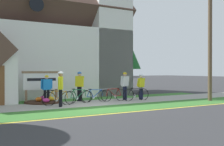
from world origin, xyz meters
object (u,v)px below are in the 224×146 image
at_px(bicycle_red, 136,94).
at_px(bicycle_orange, 95,96).
at_px(bicycle_yellow, 114,95).
at_px(bicycle_black, 58,98).
at_px(cyclist_in_orange_jersey, 79,84).
at_px(cyclist_in_green_jersey, 125,84).
at_px(utility_pole, 209,19).
at_px(church_sign, 42,81).
at_px(roadside_conifer, 115,38).
at_px(cyclist_in_yellow_jersey, 141,85).
at_px(cyclist_in_blue_jersey, 61,86).
at_px(cyclist_in_red_jersey, 47,87).
at_px(bicycle_blue, 78,96).

relative_size(bicycle_red, bicycle_orange, 1.04).
xyz_separation_m(bicycle_yellow, bicycle_black, (-3.55, -0.28, 0.01)).
xyz_separation_m(cyclist_in_orange_jersey, cyclist_in_green_jersey, (2.76, -0.72, -0.02)).
height_order(bicycle_yellow, utility_pole, utility_pole).
relative_size(bicycle_red, bicycle_black, 1.04).
bearing_deg(church_sign, utility_pole, -24.94).
bearing_deg(cyclist_in_green_jersey, church_sign, 164.89).
height_order(bicycle_red, cyclist_in_green_jersey, cyclist_in_green_jersey).
bearing_deg(bicycle_yellow, cyclist_in_orange_jersey, 152.81).
height_order(cyclist_in_green_jersey, roadside_conifer, roadside_conifer).
relative_size(cyclist_in_yellow_jersey, cyclist_in_blue_jersey, 0.89).
height_order(cyclist_in_blue_jersey, roadside_conifer, roadside_conifer).
bearing_deg(church_sign, roadside_conifer, 27.07).
bearing_deg(cyclist_in_blue_jersey, roadside_conifer, 42.11).
height_order(bicycle_yellow, cyclist_in_orange_jersey, cyclist_in_orange_jersey).
bearing_deg(cyclist_in_orange_jersey, roadside_conifer, 40.47).
xyz_separation_m(bicycle_red, bicycle_black, (-4.87, 0.12, 0.00)).
distance_m(bicycle_yellow, bicycle_red, 1.38).
relative_size(bicycle_red, cyclist_in_orange_jersey, 1.02).
bearing_deg(cyclist_in_red_jersey, utility_pole, -19.73).
relative_size(bicycle_blue, cyclist_in_red_jersey, 1.08).
bearing_deg(cyclist_in_yellow_jersey, bicycle_blue, 178.45).
bearing_deg(cyclist_in_orange_jersey, cyclist_in_blue_jersey, -133.83).
distance_m(bicycle_yellow, bicycle_orange, 1.19).
height_order(church_sign, bicycle_red, church_sign).
relative_size(bicycle_yellow, bicycle_black, 0.99).
bearing_deg(church_sign, cyclist_in_orange_jersey, -15.77).
bearing_deg(utility_pole, bicycle_blue, 159.96).
height_order(cyclist_in_red_jersey, utility_pole, utility_pole).
distance_m(cyclist_in_yellow_jersey, cyclist_in_orange_jersey, 3.91).
distance_m(church_sign, bicycle_blue, 2.39).
relative_size(cyclist_in_red_jersey, cyclist_in_green_jersey, 0.92).
distance_m(bicycle_black, roadside_conifer, 9.46).
relative_size(church_sign, roadside_conifer, 0.32).
bearing_deg(bicycle_orange, cyclist_in_green_jersey, 0.47).
xyz_separation_m(church_sign, cyclist_in_red_jersey, (0.02, -0.97, -0.29)).
bearing_deg(cyclist_in_green_jersey, bicycle_yellow, -166.14).
xyz_separation_m(bicycle_yellow, utility_pole, (5.12, -2.68, 4.59)).
relative_size(cyclist_in_yellow_jersey, cyclist_in_red_jersey, 1.00).
xyz_separation_m(bicycle_red, cyclist_in_blue_jersey, (-4.96, -0.53, 0.68)).
distance_m(bicycle_red, bicycle_blue, 3.63).
bearing_deg(bicycle_orange, bicycle_red, -13.78).
distance_m(bicycle_blue, cyclist_in_yellow_jersey, 4.26).
distance_m(bicycle_orange, cyclist_in_blue_jersey, 2.81).
relative_size(bicycle_orange, cyclist_in_green_jersey, 1.00).
height_order(bicycle_blue, utility_pole, utility_pole).
distance_m(church_sign, roadside_conifer, 8.51).
height_order(cyclist_in_yellow_jersey, cyclist_in_orange_jersey, cyclist_in_orange_jersey).
distance_m(church_sign, cyclist_in_green_jersey, 5.04).
bearing_deg(bicycle_yellow, bicycle_blue, 179.36).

